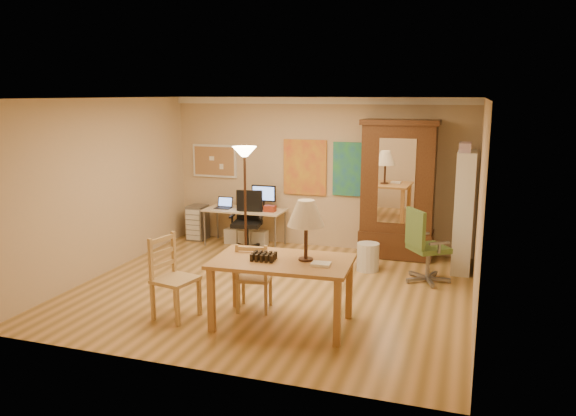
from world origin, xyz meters
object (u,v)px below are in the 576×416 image
(dining_table, at_px, (291,247))
(armoire, at_px, (398,198))
(office_chair_black, at_px, (247,235))
(office_chair_green, at_px, (425,262))
(bookshelf, at_px, (464,212))
(computer_desk, at_px, (247,223))

(dining_table, bearing_deg, armoire, 76.40)
(dining_table, xyz_separation_m, office_chair_black, (-1.76, 2.91, -0.70))
(office_chair_green, height_order, bookshelf, bookshelf)
(computer_desk, bearing_deg, bookshelf, -5.38)
(armoire, bearing_deg, bookshelf, -22.31)
(computer_desk, bearing_deg, office_chair_green, -18.72)
(office_chair_green, bearing_deg, dining_table, -123.19)
(office_chair_green, bearing_deg, bookshelf, 57.59)
(office_chair_black, bearing_deg, dining_table, -58.80)
(dining_table, height_order, computer_desk, dining_table)
(dining_table, bearing_deg, office_chair_black, 121.20)
(office_chair_black, relative_size, office_chair_green, 0.95)
(office_chair_green, xyz_separation_m, bookshelf, (0.49, 0.77, 0.65))
(office_chair_black, height_order, office_chair_green, office_chair_green)
(dining_table, relative_size, office_chair_green, 1.52)
(computer_desk, xyz_separation_m, bookshelf, (3.82, -0.36, 0.54))
(office_chair_black, bearing_deg, office_chair_green, -13.38)
(office_chair_green, relative_size, bookshelf, 0.59)
(computer_desk, xyz_separation_m, office_chair_black, (0.16, -0.37, -0.12))
(computer_desk, relative_size, office_chair_green, 1.33)
(office_chair_black, relative_size, armoire, 0.45)
(office_chair_green, xyz_separation_m, armoire, (-0.59, 1.21, 0.72))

